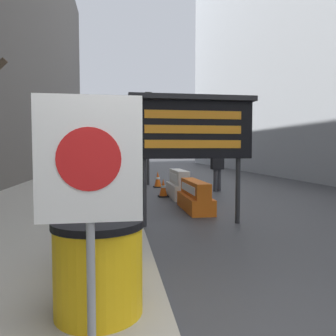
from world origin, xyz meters
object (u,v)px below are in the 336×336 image
Objects in this scene: traffic_cone_mid at (158,180)px; traffic_cone_near at (163,188)px; message_board at (192,129)px; jersey_barrier_white at (179,186)px; barrel_drum_foreground at (99,266)px; barrel_drum_middle at (105,235)px; traffic_light_near_curb at (148,118)px; jersey_barrier_orange_far at (195,197)px; pedestrian_worker at (217,164)px; warning_sign at (89,175)px.

traffic_cone_near is at bearing -93.39° from traffic_cone_mid.
message_board reaches higher than jersey_barrier_white.
traffic_cone_near is 2.71m from traffic_cone_mid.
traffic_cone_near is 0.90× the size of traffic_cone_mid.
barrel_drum_middle is (0.02, 1.02, 0.00)m from barrel_drum_foreground.
traffic_light_near_curb is at bearing 92.39° from traffic_cone_near.
message_board is 1.41× the size of jersey_barrier_orange_far.
message_board is 2.32m from jersey_barrier_orange_far.
traffic_cone_near is at bearing 23.41° from pedestrian_worker.
message_board reaches higher than barrel_drum_middle.
message_board is at bearing -88.68° from traffic_light_near_curb.
barrel_drum_middle is 6.77m from jersey_barrier_white.
message_board is 1.56× the size of pedestrian_worker.
jersey_barrier_orange_far is at bearing 68.12° from barrel_drum_foreground.
message_board is at bearing -91.14° from traffic_cone_mid.
jersey_barrier_white is 3.00m from traffic_cone_mid.
warning_sign is at bearing -99.52° from traffic_cone_mid.
pedestrian_worker is at bearing 39.07° from jersey_barrier_white.
jersey_barrier_white reaches higher than jersey_barrier_orange_far.
jersey_barrier_orange_far is at bearing -90.00° from jersey_barrier_white.
pedestrian_worker is at bearing -46.69° from traffic_light_near_curb.
barrel_drum_foreground is at bearing -91.10° from barrel_drum_middle.
jersey_barrier_white is at bearing -80.93° from traffic_light_near_curb.
barrel_drum_foreground is at bearing -105.90° from jersey_barrier_white.
barrel_drum_middle reaches higher than traffic_cone_mid.
pedestrian_worker is at bearing 64.01° from barrel_drum_middle.
barrel_drum_foreground is at bearing -114.41° from message_board.
barrel_drum_middle is at bearing -103.70° from traffic_cone_near.
message_board is at bearing -96.70° from jersey_barrier_white.
jersey_barrier_orange_far is 2.49m from traffic_cone_near.
traffic_cone_near is at bearing 90.37° from message_board.
message_board is 4.37m from traffic_cone_near.
jersey_barrier_white is at bearing 35.62° from pedestrian_worker.
traffic_cone_mid is at bearing 80.48° from warning_sign.
traffic_light_near_curb reaches higher than jersey_barrier_orange_far.
jersey_barrier_white is 0.99× the size of pedestrian_worker.
pedestrian_worker is (2.01, -1.60, 0.68)m from traffic_cone_mid.
pedestrian_worker reaches higher than jersey_barrier_white.
traffic_cone_near is (1.64, 6.72, -0.27)m from barrel_drum_middle.
warning_sign is at bearing -97.37° from traffic_light_near_curb.
jersey_barrier_white is at bearing 83.30° from message_board.
traffic_cone_near is 0.15× the size of traffic_light_near_curb.
traffic_cone_mid is (0.13, 6.73, -1.65)m from message_board.
traffic_light_near_curb reaches higher than message_board.
message_board is at bearing -89.63° from traffic_cone_near.
traffic_light_near_curb reaches higher than traffic_cone_near.
traffic_light_near_curb is (-0.15, 3.56, 2.59)m from traffic_cone_near.
warning_sign is 3.01× the size of traffic_cone_near.
jersey_barrier_white is at bearing -31.47° from traffic_cone_near.
traffic_light_near_curb reaches higher than pedestrian_worker.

